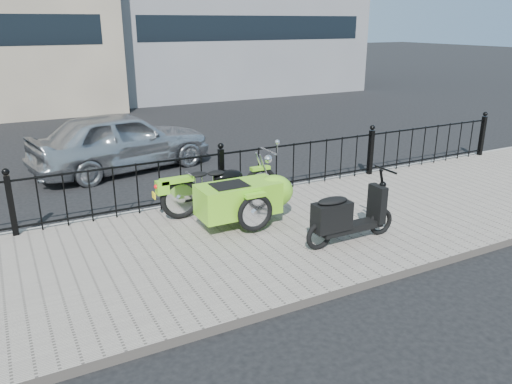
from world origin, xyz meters
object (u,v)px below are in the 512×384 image
motorcycle_sidecar (244,194)px  spare_tire (335,216)px  sedan_car (122,141)px  scooter (346,217)px

motorcycle_sidecar → spare_tire: motorcycle_sidecar is taller
motorcycle_sidecar → sedan_car: sedan_car is taller
spare_tire → motorcycle_sidecar: bearing=132.2°
motorcycle_sidecar → scooter: scooter is taller
motorcycle_sidecar → scooter: size_ratio=1.44×
spare_tire → sedan_car: bearing=109.5°
scooter → sedan_car: (-1.87, 5.83, 0.15)m
scooter → sedan_car: 6.13m
scooter → spare_tire: 0.36m
spare_tire → sedan_car: size_ratio=0.15×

